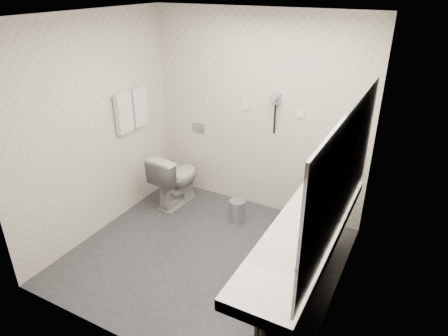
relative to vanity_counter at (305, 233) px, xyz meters
The scene contains 30 objects.
floor 1.39m from the vanity_counter, 169.92° to the left, with size 2.80×2.80×0.00m, color #2C2C32.
ceiling 2.05m from the vanity_counter, 169.92° to the left, with size 2.80×2.80×0.00m, color silver.
wall_back 1.93m from the vanity_counter, 126.87° to the left, with size 2.80×2.80×0.00m, color beige.
wall_front 1.64m from the vanity_counter, 135.64° to the right, with size 2.80×2.80×0.00m, color beige.
wall_left 2.57m from the vanity_counter, behind, with size 2.60×2.60×0.00m, color beige.
wall_right 0.56m from the vanity_counter, 36.03° to the left, with size 2.60×2.60×0.00m, color beige.
vanity_counter is the anchor object (origin of this frame).
vanity_panel 0.43m from the vanity_counter, ahead, with size 0.03×2.15×0.75m, color gray.
vanity_post_far 1.12m from the vanity_counter, 86.97° to the left, with size 0.06×0.06×0.75m, color silver.
mirror 0.70m from the vanity_counter, ahead, with size 0.02×2.20×1.05m, color #B2BCC6.
basin_near 0.65m from the vanity_counter, 90.00° to the right, with size 0.40×0.31×0.05m, color white.
basin_far 0.65m from the vanity_counter, 90.00° to the left, with size 0.40×0.31×0.05m, color white.
faucet_near 0.69m from the vanity_counter, 73.30° to the right, with size 0.04×0.04×0.15m, color silver.
faucet_far 0.69m from the vanity_counter, 73.30° to the left, with size 0.04×0.04×0.15m, color silver.
soap_bottle_a 0.17m from the vanity_counter, 25.96° to the left, with size 0.04×0.04×0.09m, color beige.
soap_bottle_c 0.12m from the vanity_counter, 53.57° to the left, with size 0.05×0.05×0.12m, color beige.
glass_left 0.34m from the vanity_counter, 48.43° to the left, with size 0.06×0.06×0.12m, color silver.
glass_right 0.47m from the vanity_counter, 62.98° to the left, with size 0.06×0.06×0.11m, color silver.
toilet 2.34m from the vanity_counter, 153.67° to the left, with size 0.41×0.73×0.74m, color white.
flush_plate 2.48m from the vanity_counter, 143.06° to the left, with size 0.18×0.02×0.12m, color #B2B5BA.
pedal_bin 1.63m from the vanity_counter, 138.93° to the left, with size 0.20×0.20×0.28m, color #B2B5BA.
bin_lid 1.58m from the vanity_counter, 138.93° to the left, with size 0.20×0.20×0.01m, color #B2B5BA.
towel_rail 2.69m from the vanity_counter, 163.14° to the left, with size 0.02×0.02×0.62m, color silver.
towel_near 2.59m from the vanity_counter, 166.10° to the left, with size 0.07×0.24×0.48m, color silver.
towel_far 2.67m from the vanity_counter, 160.15° to the left, with size 0.07×0.24×0.48m, color silver.
dryer_cradle 1.85m from the vanity_counter, 120.76° to the left, with size 0.10×0.04×0.14m, color gray.
dryer_barrel 1.81m from the vanity_counter, 122.01° to the left, with size 0.08×0.08×0.14m, color gray.
dryer_cord 1.76m from the vanity_counter, 121.02° to the left, with size 0.02×0.02×0.35m, color black.
switch_plate_a 2.04m from the vanity_counter, 130.59° to the left, with size 0.09×0.02×0.09m, color white.
switch_plate_b 1.69m from the vanity_counter, 111.13° to the left, with size 0.09×0.02×0.09m, color white.
Camera 1 is at (1.86, -3.05, 2.80)m, focal length 32.04 mm.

